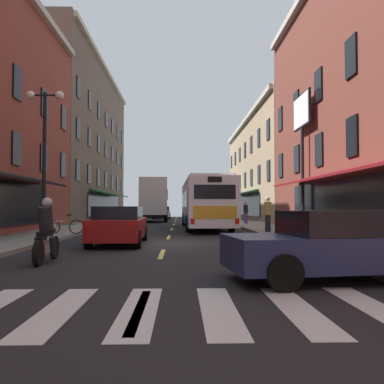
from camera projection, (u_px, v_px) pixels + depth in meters
name	position (u px, v px, depth m)	size (l,w,h in m)	color
ground_plane	(166.00, 244.00, 15.54)	(34.80, 80.00, 0.10)	black
lane_centre_dashes	(166.00, 244.00, 15.29)	(0.14, 73.90, 0.01)	#DBCC4C
crosswalk_near	(139.00, 309.00, 5.55)	(7.10, 2.80, 0.01)	silver
sidewalk_left	(12.00, 242.00, 15.38)	(3.00, 80.00, 0.14)	gray
sidewalk_right	(317.00, 241.00, 15.70)	(3.00, 80.00, 0.14)	gray
billboard_sign	(302.00, 127.00, 21.45)	(0.40, 2.72, 7.29)	black
transit_bus	(205.00, 203.00, 25.72)	(2.86, 12.24, 3.11)	white
box_truck	(154.00, 200.00, 36.84)	(2.67, 6.76, 3.92)	black
sedan_near	(119.00, 225.00, 15.12)	(1.97, 4.68, 1.43)	maroon
sedan_mid	(162.00, 212.00, 45.80)	(2.08, 4.37, 1.41)	silver
sedan_far	(342.00, 245.00, 7.79)	(4.54, 2.37, 1.35)	navy
motorcycle_rider	(47.00, 235.00, 10.25)	(0.62, 2.07, 1.66)	black
bicycle_near	(65.00, 226.00, 18.66)	(1.69, 0.50, 0.91)	black
pedestrian_near	(246.00, 212.00, 30.04)	(0.36, 0.52, 1.64)	#66387F
pedestrian_mid	(268.00, 214.00, 20.19)	(0.36, 0.36, 1.77)	black
street_lamp_twin	(44.00, 157.00, 15.31)	(1.42, 0.32, 5.72)	black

